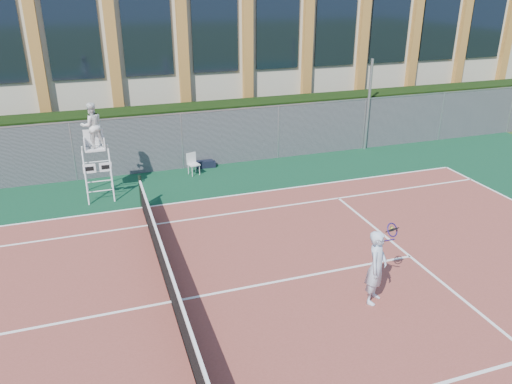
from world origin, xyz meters
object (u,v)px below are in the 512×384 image
object	(u,v)px
steel_pole	(368,105)
tennis_player	(377,267)
plastic_chair	(193,162)
umpire_chair	(92,128)

from	to	relation	value
steel_pole	tennis_player	world-z (taller)	steel_pole
plastic_chair	tennis_player	world-z (taller)	tennis_player
steel_pole	plastic_chair	bearing A→B (deg)	-175.29
umpire_chair	tennis_player	distance (m)	10.29
steel_pole	plastic_chair	world-z (taller)	steel_pole
umpire_chair	steel_pole	bearing A→B (deg)	8.34
tennis_player	steel_pole	bearing A→B (deg)	60.82
plastic_chair	steel_pole	bearing A→B (deg)	4.71
plastic_chair	tennis_player	distance (m)	9.75
umpire_chair	plastic_chair	world-z (taller)	umpire_chair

